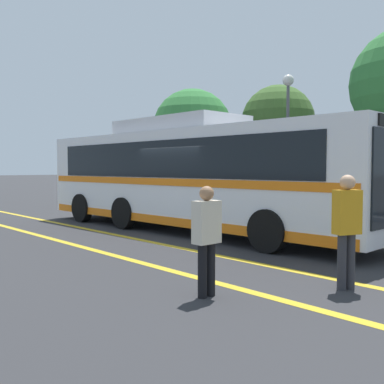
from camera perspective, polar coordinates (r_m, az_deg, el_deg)
ground_plane at (r=13.28m, az=0.23°, el=-5.27°), size 220.00×220.00×0.00m
lane_strip_0 at (r=12.46m, az=-7.56°, el=-5.84°), size 32.17×0.20×0.01m
lane_strip_1 at (r=11.60m, az=-14.48°, el=-6.58°), size 32.17×0.20×0.01m
curb_strip at (r=19.07m, az=15.49°, el=-2.61°), size 40.17×0.36×0.15m
transit_bus at (r=13.69m, az=-0.05°, el=2.27°), size 12.55×3.05×3.46m
parked_car_0 at (r=26.63m, az=-8.64°, el=0.57°), size 4.18×1.93×1.58m
parked_car_1 at (r=22.40m, az=0.35°, el=-0.05°), size 4.76×2.11×1.40m
pedestrian_0 at (r=7.50m, az=19.07°, el=-3.84°), size 0.36×0.47×1.82m
pedestrian_1 at (r=6.71m, az=1.86°, el=-5.38°), size 0.22×0.42×1.66m
street_lamp at (r=21.72m, az=12.08°, el=10.17°), size 0.53×0.53×6.26m
tree_2 at (r=25.83m, az=10.85°, el=8.75°), size 4.06×4.06×6.55m
tree_3 at (r=26.83m, az=0.06°, el=7.97°), size 4.72×4.72×6.58m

